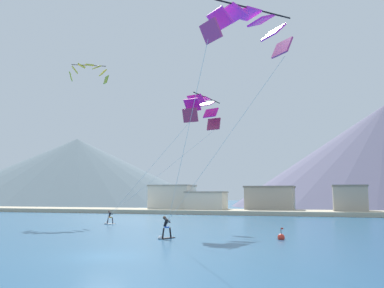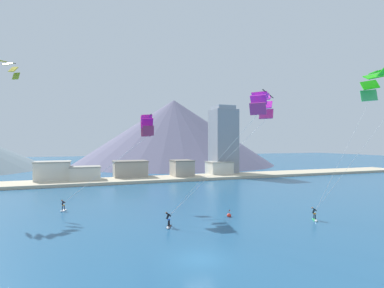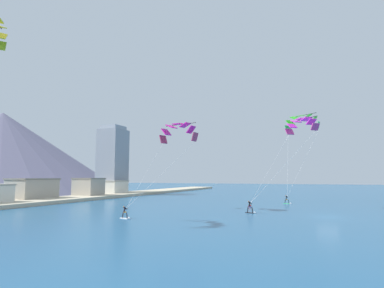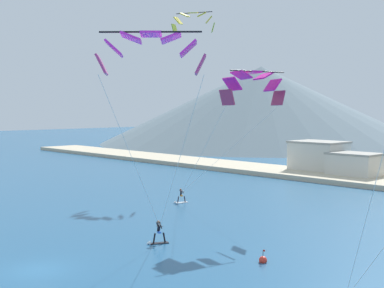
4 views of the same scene
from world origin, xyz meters
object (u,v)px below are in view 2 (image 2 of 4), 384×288
parafoil_kite_near_lead (146,123)px  kitesurfer_near_lead (63,208)px  kitesurfer_mid_center (315,217)px  parafoil_kite_mid_center (382,81)px  kitesurfer_near_trail (168,222)px  race_marker_buoy (229,215)px  parafoil_kite_distant_high_outer (0,66)px  parafoil_kite_near_trail (262,103)px

parafoil_kite_near_lead → kitesurfer_near_lead: bearing=172.6°
kitesurfer_mid_center → parafoil_kite_near_lead: size_ratio=0.13×
kitesurfer_near_lead → parafoil_kite_mid_center: (37.40, -19.16, 16.89)m
kitesurfer_near_lead → kitesurfer_near_trail: kitesurfer_near_trail is taller
race_marker_buoy → parafoil_kite_distant_high_outer: bearing=143.7°
kitesurfer_near_trail → parafoil_kite_near_lead: 16.55m
kitesurfer_near_trail → kitesurfer_mid_center: 18.18m
parafoil_kite_mid_center → parafoil_kite_distant_high_outer: 56.98m
kitesurfer_mid_center → parafoil_kite_distant_high_outer: size_ratio=0.31×
parafoil_kite_distant_high_outer → kitesurfer_mid_center: bearing=-35.1°
parafoil_kite_distant_high_outer → race_marker_buoy: size_ratio=5.35×
parafoil_kite_near_trail → parafoil_kite_mid_center: bearing=2.0°
parafoil_kite_near_trail → parafoil_kite_near_lead: bearing=113.9°
parafoil_kite_near_lead → parafoil_kite_distant_high_outer: (-21.83, 13.26, 9.80)m
kitesurfer_near_lead → kitesurfer_near_trail: (11.82, -12.94, 0.14)m
parafoil_kite_near_trail → kitesurfer_mid_center: bearing=19.2°
kitesurfer_near_lead → parafoil_kite_mid_center: parafoil_kite_mid_center is taller
kitesurfer_mid_center → parafoil_kite_near_trail: size_ratio=0.13×
kitesurfer_near_trail → parafoil_kite_mid_center: parafoil_kite_mid_center is taller
parafoil_kite_mid_center → parafoil_kite_distant_high_outer: (-47.61, 30.92, 5.00)m
kitesurfer_near_trail → race_marker_buoy: size_ratio=1.79×
parafoil_kite_near_lead → parafoil_kite_near_trail: 20.02m
kitesurfer_near_lead → parafoil_kite_near_trail: 30.91m
kitesurfer_mid_center → parafoil_kite_near_trail: (-9.96, -3.46, 13.19)m
kitesurfer_near_lead → parafoil_kite_mid_center: size_ratio=0.10×
parafoil_kite_distant_high_outer → parafoil_kite_mid_center: bearing=-33.0°
kitesurfer_mid_center → parafoil_kite_mid_center: 18.73m
kitesurfer_near_lead → parafoil_kite_near_lead: size_ratio=0.14×
kitesurfer_near_trail → parafoil_kite_mid_center: size_ratio=0.10×
parafoil_kite_near_trail → race_marker_buoy: 16.22m
kitesurfer_near_lead → parafoil_kite_near_trail: (19.73, -19.77, 13.26)m
parafoil_kite_mid_center → race_marker_buoy: size_ratio=17.13×
parafoil_kite_near_lead → parafoil_kite_mid_center: size_ratio=0.73×
race_marker_buoy → parafoil_kite_near_lead: bearing=133.7°
kitesurfer_near_lead → kitesurfer_mid_center: 33.87m
kitesurfer_near_lead → kitesurfer_near_trail: 17.53m
kitesurfer_near_lead → parafoil_kite_distant_high_outer: (-10.21, 11.76, 21.89)m
kitesurfer_near_trail → parafoil_kite_near_lead: size_ratio=0.14×
kitesurfer_near_trail → parafoil_kite_mid_center: (25.58, -6.22, 16.76)m
kitesurfer_near_trail → parafoil_kite_distant_high_outer: bearing=131.7°
kitesurfer_near_lead → kitesurfer_mid_center: (29.68, -16.30, 0.06)m
kitesurfer_near_lead → parafoil_kite_near_lead: bearing=-7.4°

